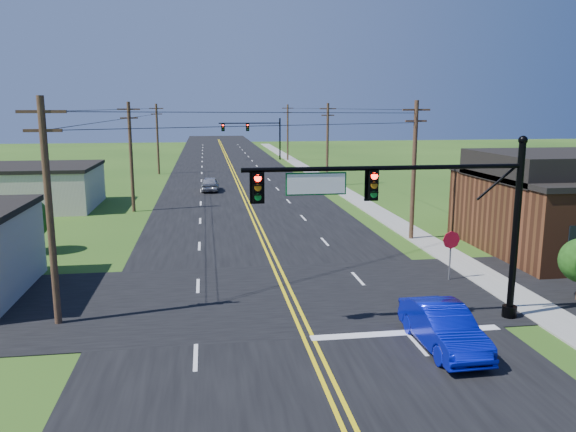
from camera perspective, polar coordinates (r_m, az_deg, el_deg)
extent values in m
cube|color=black|center=(63.11, -5.16, 3.18)|extent=(16.00, 220.00, 0.04)
cube|color=black|center=(26.11, -0.28, -8.10)|extent=(70.00, 10.00, 0.04)
cube|color=gray|center=(54.93, 6.46, 2.00)|extent=(2.00, 160.00, 0.08)
cylinder|color=black|center=(24.34, 22.12, -1.59)|extent=(0.28, 0.28, 7.20)
cylinder|color=black|center=(25.24, 21.57, -9.03)|extent=(0.60, 0.60, 0.50)
sphere|color=black|center=(23.87, 22.76, 7.12)|extent=(0.36, 0.36, 0.36)
cylinder|color=black|center=(21.64, 9.94, 4.83)|extent=(11.00, 0.18, 0.18)
cube|color=#04521E|center=(21.02, 2.87, 3.29)|extent=(2.30, 0.06, 0.85)
cylinder|color=black|center=(93.37, -0.83, 7.95)|extent=(0.28, 0.28, 7.20)
cylinder|color=black|center=(93.61, -0.82, 5.90)|extent=(0.60, 0.60, 0.50)
sphere|color=black|center=(93.25, -0.83, 10.22)|extent=(0.36, 0.36, 0.36)
cylinder|color=black|center=(92.75, -3.93, 9.39)|extent=(10.00, 0.18, 0.18)
cube|color=#04521E|center=(92.57, -5.93, 9.02)|extent=(2.30, 0.06, 0.85)
cube|color=beige|center=(53.21, -25.29, 2.53)|extent=(12.00, 9.00, 3.40)
cube|color=black|center=(53.00, -25.46, 4.51)|extent=(12.20, 9.20, 0.30)
cylinder|color=#3C251B|center=(23.58, -23.05, 0.19)|extent=(0.28, 0.28, 9.00)
cube|color=#3C251B|center=(23.23, -23.78, 9.68)|extent=(1.80, 0.12, 0.12)
cube|color=#3C251B|center=(23.24, -23.65, 7.96)|extent=(1.40, 0.12, 0.12)
cylinder|color=#3C251B|center=(47.98, -15.65, 5.74)|extent=(0.28, 0.28, 9.00)
cube|color=#3C251B|center=(47.81, -15.89, 10.39)|extent=(1.80, 0.12, 0.12)
cube|color=#3C251B|center=(47.82, -15.85, 9.56)|extent=(1.40, 0.12, 0.12)
cylinder|color=#3C251B|center=(74.78, -13.11, 7.60)|extent=(0.28, 0.28, 9.00)
cube|color=#3C251B|center=(74.67, -13.24, 10.59)|extent=(1.80, 0.12, 0.12)
cube|color=#3C251B|center=(74.68, -13.22, 10.05)|extent=(1.40, 0.12, 0.12)
cylinder|color=#3C251B|center=(37.12, 12.66, 4.45)|extent=(0.28, 0.28, 9.00)
cube|color=#3C251B|center=(36.90, 12.92, 10.47)|extent=(1.80, 0.12, 0.12)
cube|color=#3C251B|center=(36.91, 12.87, 9.39)|extent=(1.40, 0.12, 0.12)
cylinder|color=#3C251B|center=(62.00, 4.03, 7.22)|extent=(0.28, 0.28, 9.00)
cube|color=#3C251B|center=(61.87, 4.08, 10.82)|extent=(1.80, 0.12, 0.12)
cube|color=#3C251B|center=(61.88, 4.07, 10.17)|extent=(1.40, 0.12, 0.12)
cylinder|color=#3C251B|center=(91.49, -0.03, 8.46)|extent=(0.28, 0.28, 9.00)
cube|color=#3C251B|center=(91.40, -0.03, 10.90)|extent=(1.80, 0.12, 0.12)
cube|color=#3C251B|center=(91.40, -0.03, 10.46)|extent=(1.40, 0.12, 0.12)
cylinder|color=#3C251B|center=(43.75, 18.19, 0.39)|extent=(0.24, 0.24, 1.85)
sphere|color=#193F0F|center=(43.49, 18.33, 2.56)|extent=(3.00, 3.00, 3.00)
cylinder|color=#3C251B|center=(36.84, -24.79, -2.25)|extent=(0.24, 0.24, 1.54)
sphere|color=#193F0F|center=(36.57, -24.97, -0.11)|extent=(2.40, 2.40, 2.40)
imported|color=#0810AF|center=(21.23, 15.50, -10.91)|extent=(1.76, 4.81, 1.57)
imported|color=#A4A3A8|center=(58.62, -7.93, 3.23)|extent=(1.94, 4.47, 1.50)
cylinder|color=slate|center=(29.24, 16.14, -4.06)|extent=(0.08, 0.08, 2.38)
cylinder|color=#A6091E|center=(28.99, 16.26, -2.35)|extent=(0.91, 0.10, 0.90)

